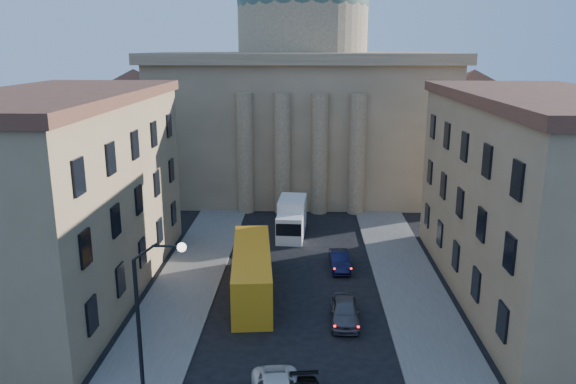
{
  "coord_description": "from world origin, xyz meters",
  "views": [
    {
      "loc": [
        0.55,
        -16.42,
        17.63
      ],
      "look_at": [
        -0.56,
        17.52,
        8.83
      ],
      "focal_mm": 35.0,
      "sensor_mm": 36.0,
      "label": 1
    }
  ],
  "objects": [
    {
      "name": "sidewalk_left",
      "position": [
        -8.5,
        18.0,
        0.07
      ],
      "size": [
        5.0,
        60.0,
        0.15
      ],
      "primitive_type": "cube",
      "color": "#5C5954",
      "rests_on": "ground"
    },
    {
      "name": "sidewalk_right",
      "position": [
        8.5,
        18.0,
        0.07
      ],
      "size": [
        5.0,
        60.0,
        0.15
      ],
      "primitive_type": "cube",
      "color": "#5C5954",
      "rests_on": "ground"
    },
    {
      "name": "church",
      "position": [
        0.0,
        55.47,
        11.88
      ],
      "size": [
        68.02,
        28.76,
        36.6
      ],
      "color": "#7B664C",
      "rests_on": "ground"
    },
    {
      "name": "building_left",
      "position": [
        -17.0,
        22.0,
        7.42
      ],
      "size": [
        11.6,
        26.6,
        14.7
      ],
      "color": "#A1845F",
      "rests_on": "ground"
    },
    {
      "name": "building_right",
      "position": [
        17.0,
        22.0,
        7.42
      ],
      "size": [
        11.6,
        26.6,
        14.7
      ],
      "color": "#A1845F",
      "rests_on": "ground"
    },
    {
      "name": "street_lamp",
      "position": [
        -6.97,
        8.0,
        5.29
      ],
      "size": [
        2.62,
        0.44,
        8.83
      ],
      "color": "black",
      "rests_on": "ground"
    },
    {
      "name": "car_right_far",
      "position": [
        3.18,
        17.46,
        0.78
      ],
      "size": [
        1.97,
        4.64,
        1.56
      ],
      "primitive_type": "imported",
      "rotation": [
        0.0,
        0.0,
        -0.03
      ],
      "color": "#4D4D52",
      "rests_on": "ground"
    },
    {
      "name": "car_right_distant",
      "position": [
        3.36,
        26.69,
        0.7
      ],
      "size": [
        1.68,
        4.34,
        1.41
      ],
      "primitive_type": "imported",
      "rotation": [
        0.0,
        0.0,
        0.04
      ],
      "color": "black",
      "rests_on": "ground"
    },
    {
      "name": "city_bus",
      "position": [
        -3.34,
        21.73,
        1.79
      ],
      "size": [
        3.77,
        11.99,
        3.32
      ],
      "rotation": [
        0.0,
        0.0,
        0.09
      ],
      "color": "orange",
      "rests_on": "ground"
    },
    {
      "name": "box_truck",
      "position": [
        -0.8,
        35.02,
        1.64
      ],
      "size": [
        2.84,
        6.44,
        3.47
      ],
      "rotation": [
        0.0,
        0.0,
        -0.06
      ],
      "color": "silver",
      "rests_on": "ground"
    }
  ]
}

